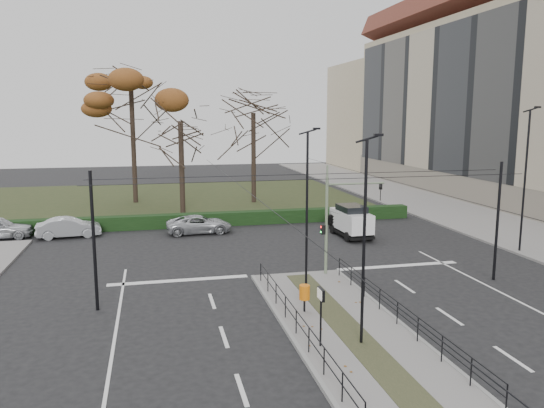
{
  "coord_description": "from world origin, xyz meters",
  "views": [
    {
      "loc": [
        -7.1,
        -20.75,
        8.19
      ],
      "look_at": [
        -0.46,
        8.47,
        3.22
      ],
      "focal_mm": 35.0,
      "sensor_mm": 36.0,
      "label": 1
    }
  ],
  "objects_px": {
    "bare_tree_near": "(181,128)",
    "rust_tree": "(131,89)",
    "parked_car_fourth": "(199,224)",
    "white_van": "(351,220)",
    "streetlamp_sidewalk": "(525,179)",
    "info_panel": "(321,301)",
    "streetlamp_median_near": "(365,240)",
    "parked_car_second": "(69,227)",
    "bare_tree_center": "(253,120)",
    "streetlamp_median_far": "(307,210)",
    "traffic_light": "(332,218)",
    "litter_bin": "(305,293)"
  },
  "relations": [
    {
      "from": "parked_car_fourth",
      "to": "rust_tree",
      "type": "bearing_deg",
      "value": 15.95
    },
    {
      "from": "streetlamp_median_far",
      "to": "bare_tree_center",
      "type": "xyz_separation_m",
      "value": [
        2.52,
        26.25,
        3.91
      ]
    },
    {
      "from": "white_van",
      "to": "rust_tree",
      "type": "distance_m",
      "value": 25.18
    },
    {
      "from": "streetlamp_median_far",
      "to": "white_van",
      "type": "distance_m",
      "value": 12.65
    },
    {
      "from": "bare_tree_near",
      "to": "rust_tree",
      "type": "bearing_deg",
      "value": 121.37
    },
    {
      "from": "white_van",
      "to": "bare_tree_center",
      "type": "distance_m",
      "value": 17.47
    },
    {
      "from": "streetlamp_median_near",
      "to": "streetlamp_median_far",
      "type": "bearing_deg",
      "value": 92.62
    },
    {
      "from": "streetlamp_sidewalk",
      "to": "parked_car_second",
      "type": "relative_size",
      "value": 2.05
    },
    {
      "from": "parked_car_second",
      "to": "rust_tree",
      "type": "relative_size",
      "value": 0.3
    },
    {
      "from": "streetlamp_median_near",
      "to": "streetlamp_median_far",
      "type": "xyz_separation_m",
      "value": [
        -0.28,
        6.07,
        0.04
      ]
    },
    {
      "from": "streetlamp_median_near",
      "to": "bare_tree_center",
      "type": "xyz_separation_m",
      "value": [
        2.24,
        32.32,
        3.95
      ]
    },
    {
      "from": "white_van",
      "to": "traffic_light",
      "type": "bearing_deg",
      "value": -117.52
    },
    {
      "from": "info_panel",
      "to": "streetlamp_median_near",
      "type": "height_order",
      "value": "streetlamp_median_near"
    },
    {
      "from": "traffic_light",
      "to": "info_panel",
      "type": "distance_m",
      "value": 9.06
    },
    {
      "from": "parked_car_fourth",
      "to": "rust_tree",
      "type": "height_order",
      "value": "rust_tree"
    },
    {
      "from": "streetlamp_sidewalk",
      "to": "parked_car_second",
      "type": "height_order",
      "value": "streetlamp_sidewalk"
    },
    {
      "from": "parked_car_fourth",
      "to": "white_van",
      "type": "bearing_deg",
      "value": -111.35
    },
    {
      "from": "traffic_light",
      "to": "parked_car_fourth",
      "type": "xyz_separation_m",
      "value": [
        -5.77,
        11.73,
        -2.43
      ]
    },
    {
      "from": "streetlamp_median_near",
      "to": "parked_car_fourth",
      "type": "height_order",
      "value": "streetlamp_median_near"
    },
    {
      "from": "litter_bin",
      "to": "rust_tree",
      "type": "xyz_separation_m",
      "value": [
        -7.63,
        31.23,
        9.69
      ]
    },
    {
      "from": "streetlamp_sidewalk",
      "to": "traffic_light",
      "type": "bearing_deg",
      "value": -171.42
    },
    {
      "from": "bare_tree_center",
      "to": "white_van",
      "type": "bearing_deg",
      "value": -76.38
    },
    {
      "from": "litter_bin",
      "to": "parked_car_second",
      "type": "bearing_deg",
      "value": 124.0
    },
    {
      "from": "parked_car_second",
      "to": "bare_tree_center",
      "type": "distance_m",
      "value": 20.3
    },
    {
      "from": "streetlamp_median_far",
      "to": "parked_car_second",
      "type": "height_order",
      "value": "streetlamp_median_far"
    },
    {
      "from": "litter_bin",
      "to": "streetlamp_median_far",
      "type": "relative_size",
      "value": 0.15
    },
    {
      "from": "rust_tree",
      "to": "streetlamp_sidewalk",
      "type": "bearing_deg",
      "value": -46.28
    },
    {
      "from": "streetlamp_sidewalk",
      "to": "parked_car_fourth",
      "type": "relative_size",
      "value": 1.88
    },
    {
      "from": "bare_tree_near",
      "to": "parked_car_fourth",
      "type": "bearing_deg",
      "value": -84.96
    },
    {
      "from": "streetlamp_sidewalk",
      "to": "white_van",
      "type": "height_order",
      "value": "streetlamp_sidewalk"
    },
    {
      "from": "info_panel",
      "to": "rust_tree",
      "type": "relative_size",
      "value": 0.15
    },
    {
      "from": "info_panel",
      "to": "bare_tree_center",
      "type": "relative_size",
      "value": 0.19
    },
    {
      "from": "info_panel",
      "to": "streetlamp_sidewalk",
      "type": "xyz_separation_m",
      "value": [
        16.02,
        10.27,
        2.72
      ]
    },
    {
      "from": "info_panel",
      "to": "bare_tree_near",
      "type": "bearing_deg",
      "value": 96.49
    },
    {
      "from": "traffic_light",
      "to": "parked_car_second",
      "type": "height_order",
      "value": "traffic_light"
    },
    {
      "from": "rust_tree",
      "to": "white_van",
      "type": "bearing_deg",
      "value": -50.58
    },
    {
      "from": "parked_car_second",
      "to": "streetlamp_median_near",
      "type": "bearing_deg",
      "value": -154.39
    },
    {
      "from": "streetlamp_median_far",
      "to": "rust_tree",
      "type": "relative_size",
      "value": 0.54
    },
    {
      "from": "parked_car_fourth",
      "to": "traffic_light",
      "type": "bearing_deg",
      "value": -155.96
    },
    {
      "from": "rust_tree",
      "to": "streetlamp_median_far",
      "type": "bearing_deg",
      "value": -73.47
    },
    {
      "from": "info_panel",
      "to": "streetlamp_median_far",
      "type": "distance_m",
      "value": 6.49
    },
    {
      "from": "streetlamp_sidewalk",
      "to": "white_van",
      "type": "xyz_separation_m",
      "value": [
        -8.45,
        6.3,
        -3.37
      ]
    },
    {
      "from": "streetlamp_median_near",
      "to": "rust_tree",
      "type": "relative_size",
      "value": 0.54
    },
    {
      "from": "streetlamp_median_near",
      "to": "white_van",
      "type": "bearing_deg",
      "value": 70.07
    },
    {
      "from": "traffic_light",
      "to": "rust_tree",
      "type": "distance_m",
      "value": 29.27
    },
    {
      "from": "parked_car_second",
      "to": "bare_tree_near",
      "type": "distance_m",
      "value": 12.69
    },
    {
      "from": "info_panel",
      "to": "streetlamp_median_near",
      "type": "relative_size",
      "value": 0.28
    },
    {
      "from": "parked_car_fourth",
      "to": "bare_tree_near",
      "type": "bearing_deg",
      "value": 2.87
    },
    {
      "from": "litter_bin",
      "to": "info_panel",
      "type": "bearing_deg",
      "value": -96.68
    },
    {
      "from": "parked_car_second",
      "to": "white_van",
      "type": "distance_m",
      "value": 19.33
    }
  ]
}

